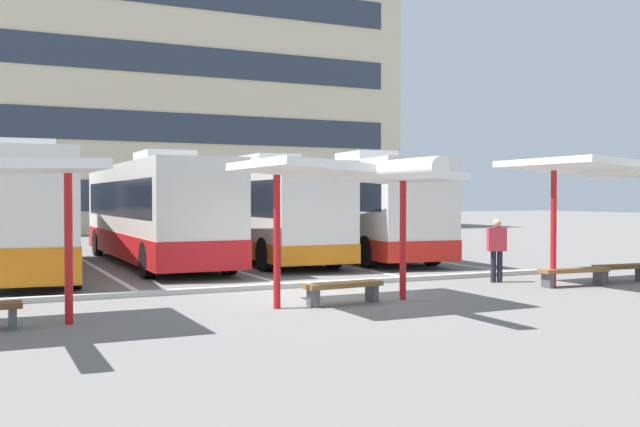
{
  "coord_description": "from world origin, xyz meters",
  "views": [
    {
      "loc": [
        -6.99,
        -14.87,
        2.18
      ],
      "look_at": [
        1.6,
        3.31,
        1.74
      ],
      "focal_mm": 40.98,
      "sensor_mm": 36.0,
      "label": 1
    }
  ],
  "objects_px": {
    "waiting_shelter_2": "(610,170)",
    "coach_bus_2": "(255,211)",
    "bench_3": "(622,269)",
    "waiting_passenger_0": "(497,246)",
    "coach_bus_3": "(350,209)",
    "bench_2": "(574,272)",
    "coach_bus_1": "(154,213)",
    "waiting_shelter_1": "(349,174)",
    "coach_bus_0": "(29,214)",
    "bench_1": "(343,288)"
  },
  "relations": [
    {
      "from": "waiting_passenger_0",
      "to": "coach_bus_3",
      "type": "bearing_deg",
      "value": 87.72
    },
    {
      "from": "coach_bus_1",
      "to": "bench_2",
      "type": "height_order",
      "value": "coach_bus_1"
    },
    {
      "from": "bench_2",
      "to": "bench_3",
      "type": "relative_size",
      "value": 1.17
    },
    {
      "from": "waiting_shelter_1",
      "to": "waiting_shelter_2",
      "type": "bearing_deg",
      "value": 1.81
    },
    {
      "from": "waiting_shelter_2",
      "to": "bench_3",
      "type": "height_order",
      "value": "waiting_shelter_2"
    },
    {
      "from": "waiting_shelter_2",
      "to": "waiting_shelter_1",
      "type": "bearing_deg",
      "value": -178.19
    },
    {
      "from": "bench_3",
      "to": "coach_bus_1",
      "type": "bearing_deg",
      "value": 133.16
    },
    {
      "from": "coach_bus_2",
      "to": "bench_2",
      "type": "height_order",
      "value": "coach_bus_2"
    },
    {
      "from": "coach_bus_2",
      "to": "bench_2",
      "type": "relative_size",
      "value": 6.12
    },
    {
      "from": "coach_bus_3",
      "to": "coach_bus_1",
      "type": "bearing_deg",
      "value": 177.6
    },
    {
      "from": "bench_3",
      "to": "waiting_passenger_0",
      "type": "height_order",
      "value": "waiting_passenger_0"
    },
    {
      "from": "waiting_shelter_2",
      "to": "coach_bus_2",
      "type": "bearing_deg",
      "value": 115.22
    },
    {
      "from": "bench_3",
      "to": "waiting_passenger_0",
      "type": "relative_size",
      "value": 1.0
    },
    {
      "from": "coach_bus_0",
      "to": "waiting_shelter_2",
      "type": "height_order",
      "value": "coach_bus_0"
    },
    {
      "from": "coach_bus_1",
      "to": "waiting_shelter_2",
      "type": "relative_size",
      "value": 2.25
    },
    {
      "from": "waiting_shelter_1",
      "to": "waiting_passenger_0",
      "type": "xyz_separation_m",
      "value": [
        5.32,
        1.98,
        -1.71
      ]
    },
    {
      "from": "coach_bus_0",
      "to": "coach_bus_2",
      "type": "distance_m",
      "value": 7.79
    },
    {
      "from": "waiting_shelter_1",
      "to": "waiting_passenger_0",
      "type": "distance_m",
      "value": 5.93
    },
    {
      "from": "coach_bus_0",
      "to": "waiting_shelter_1",
      "type": "xyz_separation_m",
      "value": [
        5.4,
        -9.48,
        0.95
      ]
    },
    {
      "from": "coach_bus_3",
      "to": "bench_1",
      "type": "xyz_separation_m",
      "value": [
        -5.67,
        -10.52,
        -1.44
      ]
    },
    {
      "from": "bench_2",
      "to": "waiting_passenger_0",
      "type": "xyz_separation_m",
      "value": [
        -1.18,
        1.48,
        0.6
      ]
    },
    {
      "from": "coach_bus_1",
      "to": "waiting_passenger_0",
      "type": "height_order",
      "value": "coach_bus_1"
    },
    {
      "from": "coach_bus_0",
      "to": "waiting_shelter_2",
      "type": "bearing_deg",
      "value": -35.85
    },
    {
      "from": "coach_bus_1",
      "to": "bench_1",
      "type": "height_order",
      "value": "coach_bus_1"
    },
    {
      "from": "coach_bus_0",
      "to": "waiting_passenger_0",
      "type": "bearing_deg",
      "value": -34.97
    },
    {
      "from": "coach_bus_2",
      "to": "waiting_shelter_2",
      "type": "height_order",
      "value": "coach_bus_2"
    },
    {
      "from": "coach_bus_1",
      "to": "coach_bus_2",
      "type": "distance_m",
      "value": 3.64
    },
    {
      "from": "bench_2",
      "to": "waiting_passenger_0",
      "type": "distance_m",
      "value": 1.99
    },
    {
      "from": "bench_2",
      "to": "bench_3",
      "type": "bearing_deg",
      "value": 5.09
    },
    {
      "from": "coach_bus_2",
      "to": "bench_3",
      "type": "bearing_deg",
      "value": -60.13
    },
    {
      "from": "coach_bus_1",
      "to": "coach_bus_2",
      "type": "relative_size",
      "value": 1.02
    },
    {
      "from": "coach_bus_2",
      "to": "coach_bus_0",
      "type": "bearing_deg",
      "value": -166.19
    },
    {
      "from": "bench_1",
      "to": "waiting_passenger_0",
      "type": "height_order",
      "value": "waiting_passenger_0"
    },
    {
      "from": "bench_2",
      "to": "waiting_passenger_0",
      "type": "bearing_deg",
      "value": 128.48
    },
    {
      "from": "waiting_passenger_0",
      "to": "coach_bus_2",
      "type": "bearing_deg",
      "value": 108.63
    },
    {
      "from": "coach_bus_1",
      "to": "bench_2",
      "type": "relative_size",
      "value": 6.24
    },
    {
      "from": "bench_1",
      "to": "bench_3",
      "type": "xyz_separation_m",
      "value": [
        8.29,
        0.41,
        -0.0
      ]
    },
    {
      "from": "waiting_shelter_1",
      "to": "waiting_shelter_2",
      "type": "xyz_separation_m",
      "value": [
        7.39,
        0.23,
        0.2
      ]
    },
    {
      "from": "coach_bus_0",
      "to": "waiting_shelter_2",
      "type": "distance_m",
      "value": 15.83
    },
    {
      "from": "waiting_shelter_2",
      "to": "waiting_passenger_0",
      "type": "bearing_deg",
      "value": 139.9
    },
    {
      "from": "coach_bus_2",
      "to": "bench_3",
      "type": "height_order",
      "value": "coach_bus_2"
    },
    {
      "from": "bench_1",
      "to": "bench_3",
      "type": "relative_size",
      "value": 1.08
    },
    {
      "from": "waiting_shelter_2",
      "to": "bench_3",
      "type": "relative_size",
      "value": 3.25
    },
    {
      "from": "coach_bus_0",
      "to": "waiting_passenger_0",
      "type": "distance_m",
      "value": 13.1
    },
    {
      "from": "coach_bus_3",
      "to": "bench_3",
      "type": "distance_m",
      "value": 10.55
    },
    {
      "from": "waiting_shelter_2",
      "to": "waiting_passenger_0",
      "type": "height_order",
      "value": "waiting_shelter_2"
    },
    {
      "from": "coach_bus_3",
      "to": "bench_2",
      "type": "relative_size",
      "value": 6.07
    },
    {
      "from": "coach_bus_1",
      "to": "coach_bus_2",
      "type": "height_order",
      "value": "coach_bus_1"
    },
    {
      "from": "waiting_shelter_1",
      "to": "coach_bus_3",
      "type": "bearing_deg",
      "value": 62.26
    },
    {
      "from": "coach_bus_2",
      "to": "waiting_passenger_0",
      "type": "height_order",
      "value": "coach_bus_2"
    }
  ]
}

